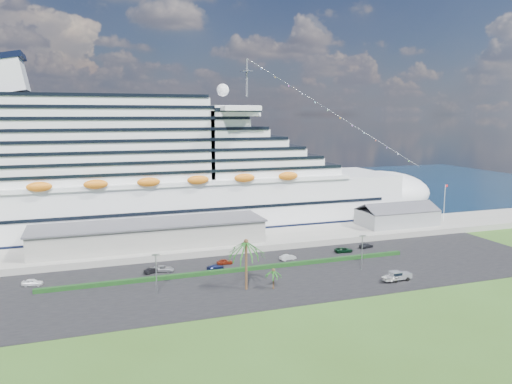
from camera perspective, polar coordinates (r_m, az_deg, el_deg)
name	(u,v)px	position (r m, az deg, el deg)	size (l,w,h in m)	color
ground	(298,291)	(106.27, 4.80, -11.17)	(420.00, 420.00, 0.00)	#32511B
asphalt_lot	(278,275)	(115.82, 2.55, -9.41)	(140.00, 38.00, 0.12)	black
wharf	(240,241)	(141.82, -1.82, -5.63)	(240.00, 20.00, 1.80)	gray
water	(180,196)	(227.74, -8.63, -0.44)	(420.00, 160.00, 0.02)	#0A1E30
cruise_ship	(150,179)	(157.50, -11.99, 1.49)	(191.00, 38.00, 54.00)	silver
terminal_building	(150,234)	(135.69, -11.98, -4.70)	(61.00, 15.00, 6.30)	gray
port_shed	(397,217)	(163.86, 15.82, -2.73)	(24.00, 12.31, 7.37)	gray
flagpole	(445,201)	(174.08, 20.74, -1.01)	(1.08, 0.16, 12.00)	silver
hedge	(238,270)	(117.60, -2.03, -8.86)	(88.00, 1.10, 0.90)	black
lamp_post_left	(156,268)	(104.60, -11.35, -8.56)	(1.60, 0.35, 8.27)	gray
lamp_post_right	(362,248)	(120.40, 12.04, -6.26)	(1.60, 0.35, 8.27)	gray
palm_tall	(246,247)	(103.60, -1.13, -6.33)	(8.82, 8.82, 11.13)	#47301E
palm_short	(273,272)	(105.61, 2.00, -9.17)	(3.53, 3.53, 4.56)	#47301E
parked_car_0	(32,282)	(118.32, -24.19, -9.40)	(1.72, 4.28, 1.46)	white
parked_car_1	(153,270)	(118.76, -11.74, -8.76)	(1.41, 4.03, 1.33)	black
parked_car_2	(163,269)	(119.38, -10.55, -8.62)	(2.27, 4.91, 1.37)	#999AA2
parked_car_3	(215,267)	(119.21, -4.67, -8.55)	(1.75, 4.29, 1.25)	#141C47
parked_car_4	(225,262)	(123.13, -3.60, -7.95)	(1.58, 3.94, 1.34)	maroon
parked_car_5	(288,257)	(126.65, 3.67, -7.46)	(1.47, 4.21, 1.39)	silver
parked_car_6	(344,250)	(135.27, 9.99, -6.52)	(2.23, 4.83, 1.34)	black
parked_car_7	(366,245)	(140.91, 12.47, -5.98)	(1.85, 4.54, 1.32)	black
pickup_truck	(398,275)	(115.56, 15.89, -9.16)	(6.00, 2.40, 2.11)	black
boat_trailer	(392,277)	(114.33, 15.33, -9.38)	(5.64, 3.84, 1.60)	gray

